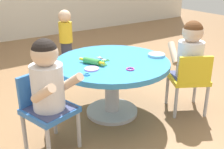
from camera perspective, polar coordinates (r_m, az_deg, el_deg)
ground_plane at (r=2.45m, az=-0.00°, el=-7.77°), size 10.00×10.00×0.00m
craft_table at (r=2.29m, az=-0.00°, el=0.29°), size 0.93×0.93×0.48m
child_chair_left at (r=1.94m, az=-13.23°, el=-6.65°), size 0.37×0.37×0.54m
seated_child_left at (r=1.81m, az=-13.06°, el=-0.75°), size 0.35×0.41×0.51m
child_chair_right at (r=2.42m, az=15.49°, el=-0.90°), size 0.41×0.41×0.54m
seated_child_right at (r=2.38m, az=15.72°, el=4.49°), size 0.40×0.43×0.51m
toddler_standing at (r=3.64m, az=-9.44°, el=8.06°), size 0.17×0.17×0.67m
rolling_pin at (r=2.17m, az=-4.13°, el=2.74°), size 0.12×0.22×0.05m
craft_scissors at (r=2.27m, az=-1.69°, el=3.03°), size 0.07×0.13×0.01m
playdough_blob_0 at (r=2.39m, az=9.05°, el=3.96°), size 0.14×0.14×0.02m
playdough_blob_1 at (r=2.07m, az=-4.17°, el=1.17°), size 0.11×0.11×0.01m
cookie_cutter_0 at (r=2.15m, az=-1.83°, el=2.04°), size 0.06×0.06×0.01m
cookie_cutter_1 at (r=2.07m, az=3.84°, el=1.15°), size 0.06×0.06×0.01m
cookie_cutter_2 at (r=1.97m, az=-5.18°, el=0.03°), size 0.05×0.05×0.01m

